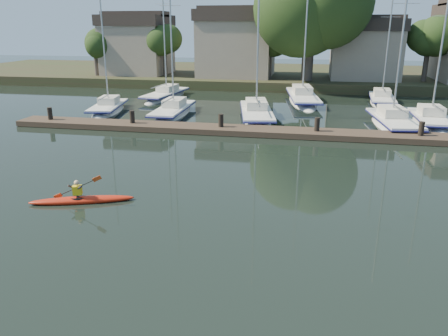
% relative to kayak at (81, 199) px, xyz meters
% --- Properties ---
extents(ground, '(160.00, 160.00, 0.00)m').
position_rel_kayak_xyz_m(ground, '(6.00, -1.56, -0.15)').
color(ground, black).
rests_on(ground, ground).
extents(kayak, '(3.94, 1.81, 1.28)m').
position_rel_kayak_xyz_m(kayak, '(0.00, 0.00, 0.00)').
color(kayak, red).
rests_on(kayak, ground).
extents(dock, '(34.00, 2.00, 1.80)m').
position_rel_kayak_xyz_m(dock, '(6.00, 12.44, 0.05)').
color(dock, '#412F25').
rests_on(dock, ground).
extents(sailboat_0, '(3.25, 7.35, 11.28)m').
position_rel_kayak_xyz_m(sailboat_0, '(-7.26, 17.76, -0.34)').
color(sailboat_0, white).
rests_on(sailboat_0, ground).
extents(sailboat_1, '(2.31, 8.40, 13.65)m').
position_rel_kayak_xyz_m(sailboat_1, '(-1.78, 17.46, -0.34)').
color(sailboat_1, white).
rests_on(sailboat_1, ground).
extents(sailboat_2, '(3.94, 9.82, 15.85)m').
position_rel_kayak_xyz_m(sailboat_2, '(4.66, 17.45, -0.35)').
color(sailboat_2, white).
rests_on(sailboat_2, ground).
extents(sailboat_3, '(3.13, 8.66, 13.66)m').
position_rel_kayak_xyz_m(sailboat_3, '(14.09, 16.36, -0.36)').
color(sailboat_3, white).
rests_on(sailboat_3, ground).
extents(sailboat_4, '(2.28, 7.35, 12.46)m').
position_rel_kayak_xyz_m(sailboat_4, '(16.78, 17.46, -0.36)').
color(sailboat_4, white).
rests_on(sailboat_4, ground).
extents(sailboat_5, '(2.92, 8.87, 14.42)m').
position_rel_kayak_xyz_m(sailboat_5, '(-4.94, 25.18, -0.33)').
color(sailboat_5, white).
rests_on(sailboat_5, ground).
extents(sailboat_6, '(3.80, 11.34, 17.70)m').
position_rel_kayak_xyz_m(sailboat_6, '(7.82, 25.58, -0.36)').
color(sailboat_6, white).
rests_on(sailboat_6, ground).
extents(sailboat_7, '(2.56, 7.91, 12.56)m').
position_rel_kayak_xyz_m(sailboat_7, '(14.74, 26.25, -0.34)').
color(sailboat_7, white).
rests_on(sailboat_7, ground).
extents(shore, '(90.00, 25.25, 12.75)m').
position_rel_kayak_xyz_m(shore, '(7.61, 38.73, 3.07)').
color(shore, '#27361B').
rests_on(shore, ground).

